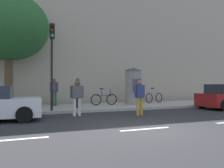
% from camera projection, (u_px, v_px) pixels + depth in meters
% --- Properties ---
extents(ground_plane, '(80.00, 80.00, 0.00)m').
position_uv_depth(ground_plane, '(145.00, 129.00, 7.55)').
color(ground_plane, '#2B2B2D').
extents(sidewalk_curb, '(36.00, 4.00, 0.15)m').
position_uv_depth(sidewalk_curb, '(89.00, 107.00, 14.07)').
color(sidewalk_curb, '#B2ADA3').
rests_on(sidewalk_curb, ground_plane).
extents(lane_markings, '(25.80, 0.16, 0.01)m').
position_uv_depth(lane_markings, '(145.00, 129.00, 7.55)').
color(lane_markings, silver).
rests_on(lane_markings, ground_plane).
extents(building_backdrop, '(36.00, 5.00, 11.52)m').
position_uv_depth(building_backdrop, '(73.00, 33.00, 18.75)').
color(building_backdrop, '#B7A893').
rests_on(building_backdrop, ground_plane).
extents(traffic_light, '(0.24, 0.45, 4.40)m').
position_uv_depth(traffic_light, '(52.00, 53.00, 11.56)').
color(traffic_light, black).
rests_on(traffic_light, sidewalk_curb).
extents(poster_column, '(1.18, 1.18, 2.48)m').
position_uv_depth(poster_column, '(133.00, 86.00, 15.43)').
color(poster_column, gray).
rests_on(poster_column, sidewalk_curb).
extents(street_tree, '(4.66, 4.66, 6.72)m').
position_uv_depth(street_tree, '(9.00, 27.00, 13.44)').
color(street_tree, brown).
rests_on(street_tree, sidewalk_curb).
extents(pedestrian_with_backpack, '(0.60, 0.32, 1.69)m').
position_uv_depth(pedestrian_with_backpack, '(140.00, 95.00, 10.91)').
color(pedestrian_with_backpack, '#B78C33').
rests_on(pedestrian_with_backpack, ground_plane).
extents(pedestrian_tallest, '(0.67, 0.29, 1.66)m').
position_uv_depth(pedestrian_tallest, '(77.00, 95.00, 10.71)').
color(pedestrian_tallest, silver).
rests_on(pedestrian_tallest, ground_plane).
extents(pedestrian_near_pole, '(0.52, 0.52, 1.71)m').
position_uv_depth(pedestrian_near_pole, '(54.00, 90.00, 13.98)').
color(pedestrian_near_pole, '#1E5938').
rests_on(pedestrian_near_pole, sidewalk_curb).
extents(pedestrian_with_bag, '(0.29, 0.64, 1.71)m').
position_uv_depth(pedestrian_with_bag, '(78.00, 90.00, 12.90)').
color(pedestrian_with_bag, black).
rests_on(pedestrian_with_bag, sidewalk_curb).
extents(bicycle_leaning, '(1.77, 0.14, 1.09)m').
position_uv_depth(bicycle_leaning, '(104.00, 99.00, 14.70)').
color(bicycle_leaning, black).
rests_on(bicycle_leaning, sidewalk_curb).
extents(bicycle_upright, '(1.71, 0.57, 1.09)m').
position_uv_depth(bicycle_upright, '(154.00, 98.00, 16.50)').
color(bicycle_upright, black).
rests_on(bicycle_upright, sidewalk_curb).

